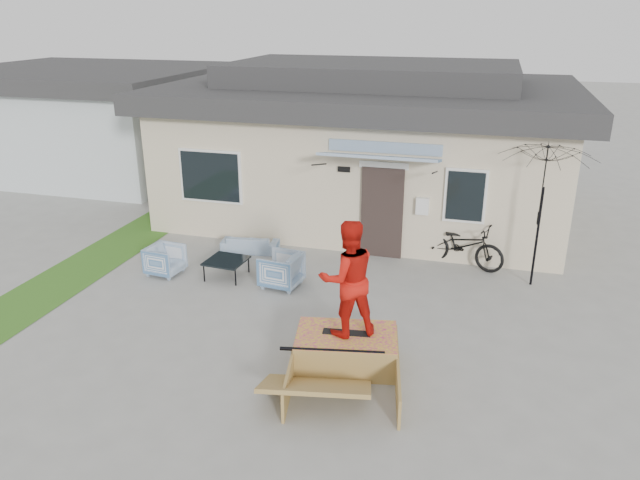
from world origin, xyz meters
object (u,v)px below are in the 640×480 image
(armchair_right, at_px, (281,268))
(skate_ramp, at_px, (346,350))
(loveseat, at_px, (250,241))
(coffee_table, at_px, (227,268))
(patio_umbrella, at_px, (541,204))
(skateboard, at_px, (347,332))
(bicycle, at_px, (463,240))
(skater, at_px, (348,277))
(armchair_left, at_px, (165,259))

(armchair_right, bearing_deg, skate_ramp, 44.77)
(loveseat, bearing_deg, coffee_table, 84.24)
(armchair_right, distance_m, patio_umbrella, 5.36)
(skate_ramp, relative_size, skateboard, 2.77)
(patio_umbrella, bearing_deg, bicycle, 157.28)
(armchair_right, height_order, skater, skater)
(bicycle, bearing_deg, patio_umbrella, -94.37)
(loveseat, xyz_separation_m, skateboard, (3.31, -4.07, 0.29))
(armchair_right, height_order, coffee_table, armchair_right)
(loveseat, bearing_deg, armchair_right, 121.51)
(loveseat, height_order, bicycle, bicycle)
(armchair_left, bearing_deg, skate_ramp, -112.00)
(armchair_left, height_order, patio_umbrella, patio_umbrella)
(armchair_left, bearing_deg, bicycle, -64.46)
(armchair_right, xyz_separation_m, skateboard, (1.98, -2.47, 0.16))
(armchair_left, xyz_separation_m, skateboard, (4.58, -2.36, 0.20))
(armchair_right, relative_size, skate_ramp, 0.37)
(patio_umbrella, bearing_deg, armchair_left, -168.19)
(armchair_left, relative_size, patio_umbrella, 0.32)
(armchair_left, height_order, skateboard, armchair_left)
(armchair_left, height_order, skater, skater)
(coffee_table, height_order, skateboard, skateboard)
(coffee_table, xyz_separation_m, bicycle, (4.78, 1.99, 0.41))
(coffee_table, relative_size, skater, 0.42)
(loveseat, distance_m, armchair_left, 2.13)
(armchair_right, xyz_separation_m, patio_umbrella, (4.98, 1.48, 1.36))
(skate_ramp, distance_m, skater, 1.26)
(armchair_right, height_order, bicycle, bicycle)
(skate_ramp, height_order, skateboard, skateboard)
(skate_ramp, distance_m, skateboard, 0.29)
(armchair_left, xyz_separation_m, bicycle, (6.11, 2.20, 0.26))
(skate_ramp, bearing_deg, armchair_right, 117.43)
(loveseat, bearing_deg, skateboard, 120.77)
(loveseat, relative_size, armchair_left, 1.89)
(bicycle, xyz_separation_m, patio_umbrella, (1.46, -0.61, 1.14))
(armchair_left, distance_m, coffee_table, 1.36)
(armchair_left, relative_size, skate_ramp, 0.33)
(loveseat, xyz_separation_m, coffee_table, (0.07, -1.50, -0.06))
(loveseat, distance_m, skateboard, 5.25)
(loveseat, xyz_separation_m, armchair_left, (-1.27, -1.71, 0.09))
(skateboard, relative_size, skater, 0.41)
(armchair_right, bearing_deg, coffee_table, -88.01)
(armchair_right, bearing_deg, armchair_left, -81.11)
(loveseat, xyz_separation_m, skater, (3.31, -4.07, 1.26))
(skateboard, bearing_deg, loveseat, 121.57)
(patio_umbrella, xyz_separation_m, skater, (-3.00, -3.95, -0.23))
(armchair_left, xyz_separation_m, patio_umbrella, (7.58, 1.58, 1.40))
(loveseat, bearing_deg, bicycle, 177.41)
(skateboard, xyz_separation_m, skater, (0.00, -0.00, 0.97))
(skate_ramp, xyz_separation_m, skateboard, (-0.01, 0.05, 0.29))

